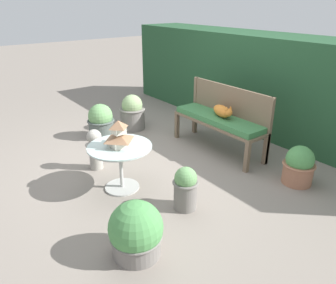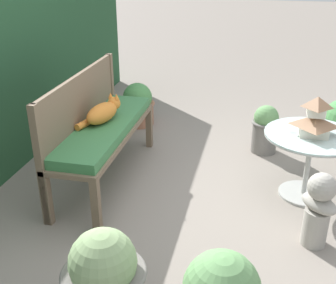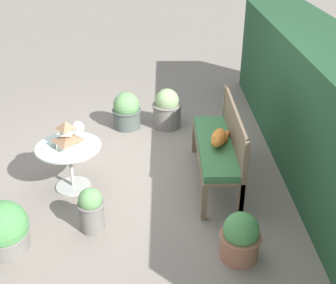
# 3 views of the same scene
# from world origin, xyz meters

# --- Properties ---
(ground) EXTENTS (30.00, 30.00, 0.00)m
(ground) POSITION_xyz_m (0.00, 0.00, 0.00)
(ground) COLOR gray
(foliage_hedge_back) EXTENTS (6.40, 1.01, 1.61)m
(foliage_hedge_back) POSITION_xyz_m (0.00, 2.42, 0.81)
(foliage_hedge_back) COLOR #234C2D
(foliage_hedge_back) RESTS_ON ground
(garden_bench) EXTENTS (1.56, 0.45, 0.55)m
(garden_bench) POSITION_xyz_m (0.24, 1.03, 0.46)
(garden_bench) COLOR brown
(garden_bench) RESTS_ON ground
(bench_backrest) EXTENTS (1.56, 0.06, 0.97)m
(bench_backrest) POSITION_xyz_m (0.24, 1.24, 0.70)
(bench_backrest) COLOR brown
(bench_backrest) RESTS_ON ground
(cat) EXTENTS (0.47, 0.29, 0.21)m
(cat) POSITION_xyz_m (0.29, 1.05, 0.63)
(cat) COLOR orange
(cat) RESTS_ON garden_bench
(patio_table) EXTENTS (0.76, 0.76, 0.57)m
(patio_table) POSITION_xyz_m (0.35, -0.71, 0.45)
(patio_table) COLOR #B7B7B2
(patio_table) RESTS_ON ground
(pagoda_birdhouse) EXTENTS (0.29, 0.29, 0.32)m
(pagoda_birdhouse) POSITION_xyz_m (0.35, -0.71, 0.70)
(pagoda_birdhouse) COLOR silver
(pagoda_birdhouse) RESTS_ON patio_table
(garden_bust) EXTENTS (0.31, 0.30, 0.57)m
(garden_bust) POSITION_xyz_m (-0.32, -0.73, 0.30)
(garden_bust) COLOR #A39E93
(garden_bust) RESTS_ON ground
(potted_plant_path_edge) EXTENTS (0.50, 0.50, 0.54)m
(potted_plant_path_edge) POSITION_xyz_m (1.43, -1.17, 0.24)
(potted_plant_path_edge) COLOR slate
(potted_plant_path_edge) RESTS_ON ground
(potted_plant_table_far) EXTENTS (0.45, 0.45, 0.57)m
(potted_plant_table_far) POSITION_xyz_m (-1.30, -0.16, 0.27)
(potted_plant_table_far) COLOR #4C5651
(potted_plant_table_far) RESTS_ON ground
(potted_plant_table_near) EXTENTS (0.40, 0.40, 0.50)m
(potted_plant_table_near) POSITION_xyz_m (1.57, 1.13, 0.24)
(potted_plant_table_near) COLOR #9E664C
(potted_plant_table_near) RESTS_ON ground
(potted_plant_bench_left) EXTENTS (0.29, 0.29, 0.50)m
(potted_plant_bench_left) POSITION_xyz_m (1.14, -0.35, 0.26)
(potted_plant_bench_left) COLOR slate
(potted_plant_bench_left) RESTS_ON ground
(potted_plant_bench_right) EXTENTS (0.46, 0.46, 0.62)m
(potted_plant_bench_right) POSITION_xyz_m (-1.31, 0.46, 0.30)
(potted_plant_bench_right) COLOR slate
(potted_plant_bench_right) RESTS_ON ground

